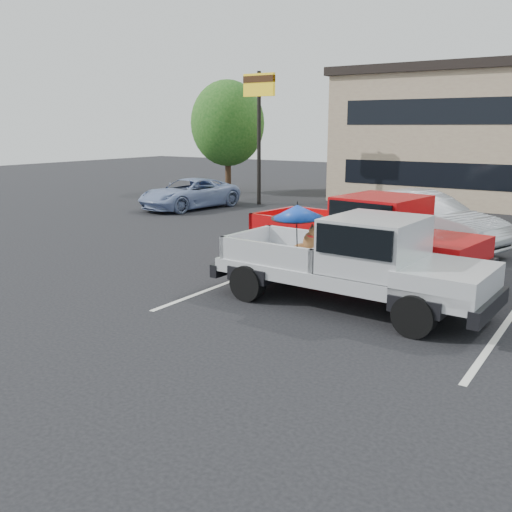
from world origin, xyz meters
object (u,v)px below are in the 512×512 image
(red_pickup, at_px, (374,233))
(silver_sedan, at_px, (419,220))
(motel_sign, at_px, (259,102))
(blue_suv, at_px, (189,194))
(silver_pickup, at_px, (363,257))
(tree_left, at_px, (228,123))

(red_pickup, bearing_deg, silver_sedan, 99.82)
(motel_sign, distance_m, blue_suv, 5.26)
(silver_sedan, bearing_deg, red_pickup, -160.97)
(silver_sedan, height_order, blue_suv, silver_sedan)
(silver_pickup, bearing_deg, tree_left, 136.20)
(motel_sign, height_order, red_pickup, motel_sign)
(motel_sign, relative_size, silver_sedan, 1.17)
(silver_pickup, bearing_deg, red_pickup, 110.12)
(tree_left, relative_size, red_pickup, 0.96)
(blue_suv, bearing_deg, red_pickup, -22.23)
(tree_left, relative_size, silver_pickup, 1.04)
(motel_sign, height_order, silver_sedan, motel_sign)
(motel_sign, height_order, blue_suv, motel_sign)
(silver_pickup, height_order, red_pickup, silver_pickup)
(red_pickup, distance_m, silver_sedan, 3.95)
(motel_sign, xyz_separation_m, silver_sedan, (9.43, -5.62, -3.80))
(motel_sign, bearing_deg, blue_suv, -121.38)
(red_pickup, distance_m, blue_suv, 13.18)
(motel_sign, xyz_separation_m, red_pickup, (9.60, -9.55, -3.57))
(tree_left, xyz_separation_m, red_pickup, (13.60, -12.55, -2.65))
(silver_pickup, height_order, silver_sedan, silver_pickup)
(motel_sign, height_order, tree_left, tree_left)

